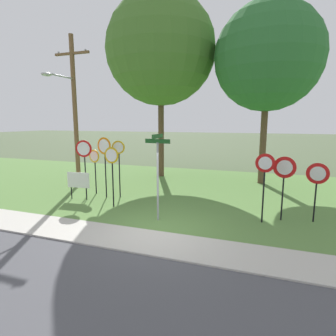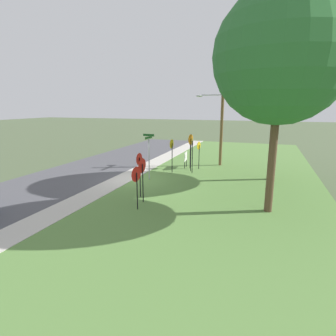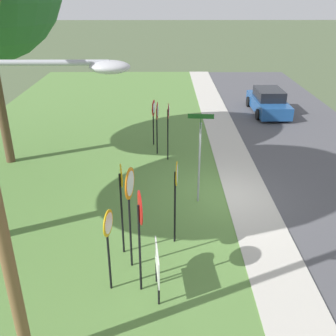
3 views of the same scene
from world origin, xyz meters
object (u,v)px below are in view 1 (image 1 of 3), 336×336
object	(u,v)px
yield_sign_near_left	(265,172)
stop_sign_far_left	(119,157)
yield_sign_far_left	(317,179)
stop_sign_far_right	(95,162)
stop_sign_far_center	(84,156)
utility_pole	(73,106)
oak_tree_left	(161,50)
yield_sign_near_right	(284,173)
oak_tree_right	(268,57)
stop_sign_near_left	(105,154)
street_name_post	(158,170)
stop_sign_near_right	(112,164)
notice_board	(78,181)

from	to	relation	value
yield_sign_near_left	stop_sign_far_left	bearing A→B (deg)	173.13
yield_sign_far_left	stop_sign_far_right	bearing A→B (deg)	-173.72
stop_sign_far_left	stop_sign_far_center	bearing A→B (deg)	-169.32
utility_pole	oak_tree_left	distance (m)	6.40
stop_sign_far_center	yield_sign_near_left	size ratio (longest dim) A/B	1.09
yield_sign_near_right	oak_tree_right	distance (m)	8.14
yield_sign_near_left	stop_sign_far_center	bearing A→B (deg)	179.26
stop_sign_near_left	stop_sign_far_left	xyz separation A→B (m)	(0.58, 0.27, -0.19)
stop_sign_near_left	stop_sign_far_center	bearing A→B (deg)	-151.55
yield_sign_near_right	street_name_post	distance (m)	4.46
yield_sign_near_left	oak_tree_left	bearing A→B (deg)	137.73
utility_pole	oak_tree_right	size ratio (longest dim) A/B	0.81
street_name_post	oak_tree_left	bearing A→B (deg)	115.03
street_name_post	stop_sign_near_left	bearing A→B (deg)	154.90
stop_sign_near_right	stop_sign_far_center	xyz separation A→B (m)	(-1.96, 0.86, 0.16)
utility_pole	oak_tree_right	bearing A→B (deg)	22.39
stop_sign_far_left	notice_board	distance (m)	2.13
stop_sign_far_left	notice_board	bearing A→B (deg)	-159.68
stop_sign_far_center	yield_sign_far_left	world-z (taller)	stop_sign_far_center
stop_sign_far_left	oak_tree_left	xyz separation A→B (m)	(0.02, 5.47, 5.93)
utility_pole	notice_board	xyz separation A→B (m)	(1.90, -2.33, -3.52)
street_name_post	stop_sign_far_right	bearing A→B (deg)	155.46
yield_sign_far_left	oak_tree_left	distance (m)	11.91
yield_sign_near_right	yield_sign_far_left	world-z (taller)	yield_sign_near_right
notice_board	stop_sign_far_center	bearing A→B (deg)	68.27
yield_sign_near_left	yield_sign_far_left	distance (m)	1.87
stop_sign_near_left	oak_tree_right	world-z (taller)	oak_tree_right
stop_sign_far_left	utility_pole	xyz separation A→B (m)	(-3.49, 1.39, 2.46)
stop_sign_near_right	stop_sign_far_left	distance (m)	1.50
stop_sign_far_right	street_name_post	size ratio (longest dim) A/B	0.70
stop_sign_far_left	street_name_post	world-z (taller)	street_name_post
street_name_post	oak_tree_right	world-z (taller)	oak_tree_right
stop_sign_near_right	yield_sign_near_right	xyz separation A→B (m)	(6.55, 0.61, -0.08)
street_name_post	stop_sign_far_center	bearing A→B (deg)	163.72
stop_sign_near_left	notice_board	distance (m)	1.73
stop_sign_far_left	oak_tree_right	distance (m)	9.66
stop_sign_near_left	yield_sign_far_left	world-z (taller)	stop_sign_near_left
utility_pole	oak_tree_left	world-z (taller)	oak_tree_left
stop_sign_far_center	stop_sign_far_right	bearing A→B (deg)	76.31
yield_sign_near_left	street_name_post	xyz separation A→B (m)	(-3.56, -0.98, 0.02)
yield_sign_near_right	street_name_post	world-z (taller)	street_name_post
yield_sign_near_right	stop_sign_far_right	bearing A→B (deg)	178.95
stop_sign_near_left	street_name_post	size ratio (longest dim) A/B	0.91
stop_sign_far_right	utility_pole	distance (m)	3.67
stop_sign_far_left	stop_sign_far_right	bearing A→B (deg)	162.94
stop_sign_near_right	street_name_post	bearing A→B (deg)	-14.92
stop_sign_far_right	utility_pole	xyz separation A→B (m)	(-2.05, 1.22, 2.79)
yield_sign_far_left	utility_pole	xyz separation A→B (m)	(-11.60, 2.01, 2.78)
yield_sign_near_left	yield_sign_near_right	xyz separation A→B (m)	(0.65, 0.46, -0.09)
yield_sign_far_left	oak_tree_right	world-z (taller)	oak_tree_right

